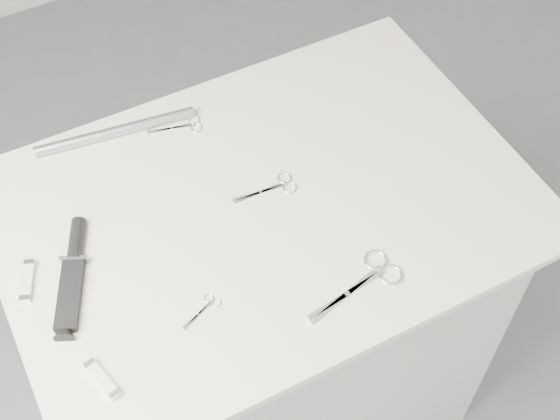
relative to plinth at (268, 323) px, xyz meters
name	(u,v)px	position (x,y,z in m)	size (l,w,h in m)	color
ground	(270,401)	(0.00, 0.00, -0.46)	(4.00, 4.00, 0.01)	slate
plinth	(268,323)	(0.00, 0.00, 0.00)	(0.90, 0.60, 0.90)	#B8B8B5
display_board	(265,206)	(0.00, 0.00, 0.46)	(1.00, 0.70, 0.02)	beige
large_shears	(371,277)	(0.09, -0.23, 0.47)	(0.19, 0.09, 0.01)	white
embroidery_scissors_a	(276,187)	(0.03, 0.02, 0.47)	(0.13, 0.05, 0.00)	white
embroidery_scissors_b	(185,126)	(-0.06, 0.25, 0.47)	(0.11, 0.05, 0.00)	white
tiny_scissors	(205,308)	(-0.19, -0.16, 0.47)	(0.08, 0.05, 0.00)	white
sheathed_knife	(73,269)	(-0.37, 0.02, 0.48)	(0.13, 0.22, 0.03)	black
pocket_knife_a	(102,379)	(-0.39, -0.20, 0.47)	(0.04, 0.08, 0.01)	silver
pocket_knife_b	(28,281)	(-0.45, 0.04, 0.48)	(0.05, 0.08, 0.01)	silver
metal_rail	(115,131)	(-0.19, 0.29, 0.48)	(0.02, 0.02, 0.33)	#999CA2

